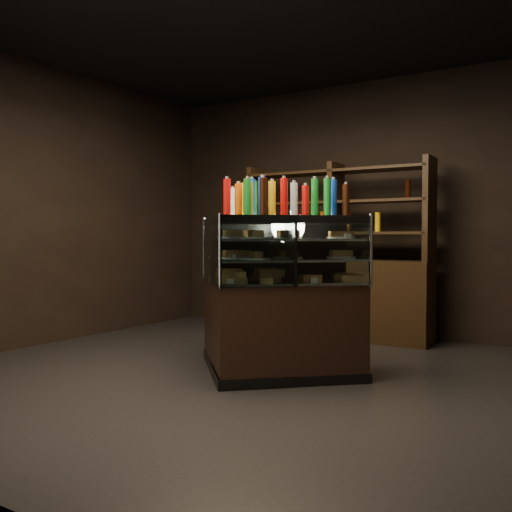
% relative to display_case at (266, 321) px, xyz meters
% --- Properties ---
extents(ground, '(5.00, 5.00, 0.00)m').
position_rel_display_case_xyz_m(ground, '(-0.23, -0.11, -0.45)').
color(ground, black).
rests_on(ground, ground).
extents(room_shell, '(5.02, 5.02, 3.01)m').
position_rel_display_case_xyz_m(room_shell, '(-0.23, -0.11, 1.49)').
color(room_shell, black).
rests_on(room_shell, ground).
extents(display_case, '(1.72, 1.31, 1.34)m').
position_rel_display_case_xyz_m(display_case, '(0.00, 0.00, 0.00)').
color(display_case, black).
rests_on(display_case, ground).
extents(food_display, '(1.36, 0.93, 0.42)m').
position_rel_display_case_xyz_m(food_display, '(-0.00, -0.00, 0.57)').
color(food_display, '#B78D41').
rests_on(food_display, display_case).
extents(bottles_top, '(1.19, 0.79, 0.30)m').
position_rel_display_case_xyz_m(bottles_top, '(0.00, 0.00, 1.02)').
color(bottles_top, '#B20C0A').
rests_on(bottles_top, display_case).
extents(potted_conifer, '(0.39, 0.39, 0.83)m').
position_rel_display_case_xyz_m(potted_conifer, '(0.37, 0.10, 0.02)').
color(potted_conifer, black).
rests_on(potted_conifer, ground).
extents(back_shelving, '(2.19, 0.46, 2.00)m').
position_rel_display_case_xyz_m(back_shelving, '(-0.25, 1.94, 0.16)').
color(back_shelving, black).
rests_on(back_shelving, ground).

